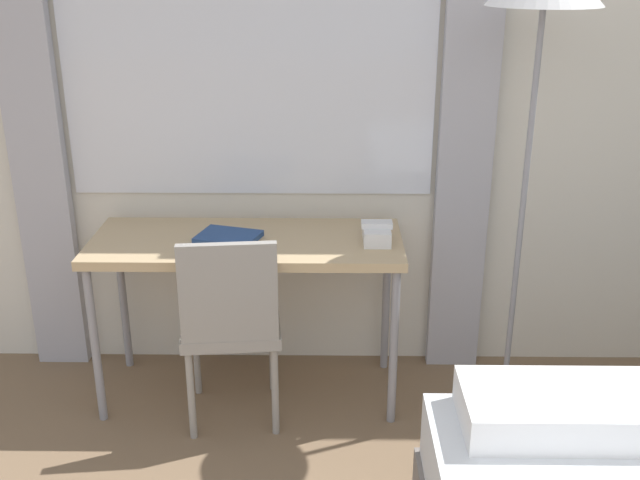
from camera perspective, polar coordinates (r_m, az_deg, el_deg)
wall_back_with_window at (r=3.33m, az=1.06°, el=12.03°), size 5.73×0.13×2.70m
desk at (r=3.20m, az=-5.59°, el=-0.96°), size 1.32×0.53×0.75m
desk_chair at (r=3.07m, az=-6.82°, el=-5.93°), size 0.44×0.44×0.86m
standing_lamp at (r=2.94m, az=16.68°, el=16.91°), size 0.42×0.42×1.92m
telephone at (r=3.12m, az=4.33°, el=0.54°), size 0.13×0.18×0.09m
book at (r=3.17m, az=-6.99°, el=0.24°), size 0.29×0.25×0.02m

